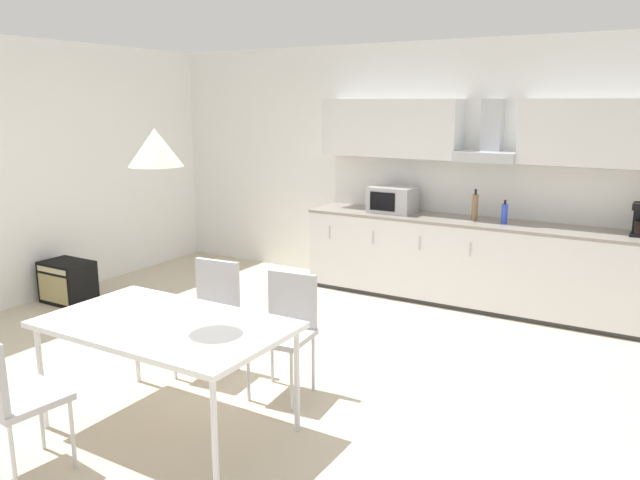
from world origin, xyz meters
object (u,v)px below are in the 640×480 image
at_px(pendant_lamp, 155,147).
at_px(guitar_amp, 68,282).
at_px(bottle_brown, 475,207).
at_px(chair_far_left, 211,306).
at_px(chair_near_left, 8,391).
at_px(chair_far_right, 286,322).
at_px(bottle_blue, 504,213).
at_px(dining_table, 166,328).
at_px(microwave, 392,200).

bearing_deg(pendant_lamp, guitar_amp, 153.45).
relative_size(bottle_brown, chair_far_left, 0.37).
relative_size(chair_near_left, pendant_lamp, 2.72).
bearing_deg(chair_far_right, bottle_blue, 72.62).
relative_size(bottle_brown, dining_table, 0.21).
height_order(bottle_blue, pendant_lamp, pendant_lamp).
xyz_separation_m(dining_table, pendant_lamp, (-0.00, 0.00, 1.12)).
height_order(chair_far_left, guitar_amp, chair_far_left).
relative_size(dining_table, chair_far_right, 1.77).
bearing_deg(chair_far_right, chair_far_left, 180.00).
height_order(microwave, chair_far_right, microwave).
bearing_deg(dining_table, chair_far_left, 112.96).
relative_size(chair_far_right, chair_far_left, 1.00).
height_order(bottle_brown, dining_table, bottle_brown).
height_order(chair_far_right, chair_far_left, same).
bearing_deg(chair_far_left, guitar_amp, 167.18).
bearing_deg(microwave, chair_far_left, -96.78).
distance_m(chair_near_left, pendant_lamp, 1.56).
distance_m(bottle_brown, chair_far_right, 2.77).
distance_m(bottle_brown, guitar_amp, 4.29).
xyz_separation_m(dining_table, chair_far_right, (0.34, 0.84, -0.15)).
bearing_deg(guitar_amp, pendant_lamp, -26.55).
xyz_separation_m(dining_table, guitar_amp, (-2.78, 1.39, -0.47)).
bearing_deg(chair_far_left, bottle_blue, 60.10).
relative_size(microwave, pendant_lamp, 1.50).
distance_m(chair_far_right, guitar_amp, 3.19).
height_order(microwave, guitar_amp, microwave).
xyz_separation_m(bottle_blue, bottle_brown, (-0.31, 0.02, 0.04)).
distance_m(bottle_blue, bottle_brown, 0.31).
xyz_separation_m(chair_far_right, chair_near_left, (-0.70, -1.68, 0.00)).
bearing_deg(guitar_amp, bottle_blue, 27.96).
xyz_separation_m(bottle_blue, pendant_lamp, (-1.17, -3.49, 0.82)).
bearing_deg(bottle_brown, microwave, -178.74).
bearing_deg(bottle_brown, guitar_amp, -149.83).
bearing_deg(chair_near_left, chair_far_left, 89.94).
bearing_deg(chair_far_left, bottle_brown, 65.49).
distance_m(chair_near_left, chair_far_left, 1.68).
distance_m(microwave, chair_far_left, 2.72).
xyz_separation_m(microwave, chair_far_right, (0.38, -2.65, -0.50)).
relative_size(dining_table, chair_far_left, 1.77).
xyz_separation_m(bottle_brown, guitar_amp, (-3.65, -2.12, -0.80)).
bearing_deg(bottle_blue, chair_near_left, -109.42).
xyz_separation_m(chair_far_left, guitar_amp, (-2.43, 0.55, -0.31)).
bearing_deg(bottle_blue, pendant_lamp, -108.52).
xyz_separation_m(microwave, bottle_blue, (1.21, -0.00, -0.04)).
height_order(bottle_blue, chair_far_left, bottle_blue).
height_order(chair_near_left, guitar_amp, chair_near_left).
relative_size(chair_far_left, guitar_amp, 1.67).
height_order(microwave, dining_table, microwave).
relative_size(guitar_amp, pendant_lamp, 1.63).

